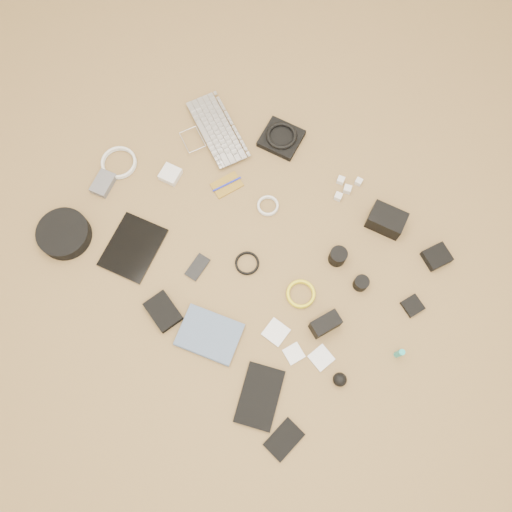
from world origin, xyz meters
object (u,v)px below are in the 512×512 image
Objects in this scene: tablet at (133,247)px; phone at (198,267)px; headphone_case at (64,234)px; dslr_camera at (386,220)px; paperback at (201,356)px; laptop at (207,135)px.

tablet reaches higher than phone.
dslr_camera is at bearing 41.48° from headphone_case.
headphone_case is (-0.49, -0.23, 0.02)m from phone.
tablet is 0.28m from headphone_case.
headphone_case is 0.73m from paperback.
laptop is 0.93m from paperback.
phone is (0.25, 0.10, -0.00)m from tablet.
headphone_case is at bearing -151.12° from dslr_camera.
laptop is 2.57× the size of dslr_camera.
tablet is at bearing 54.86° from paperback.
headphone_case is 0.92× the size of paperback.
paperback is at bearing -25.61° from laptop.
dslr_camera is 0.68× the size of headphone_case.
dslr_camera is 1.28m from headphone_case.
dslr_camera reaches higher than paperback.
laptop is at bearing 177.59° from dslr_camera.
dslr_camera reaches higher than headphone_case.
dslr_camera is 0.77m from phone.
paperback is at bearing -1.43° from headphone_case.
laptop reaches higher than tablet.
phone is at bearing -27.84° from laptop.
laptop is 3.44× the size of phone.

